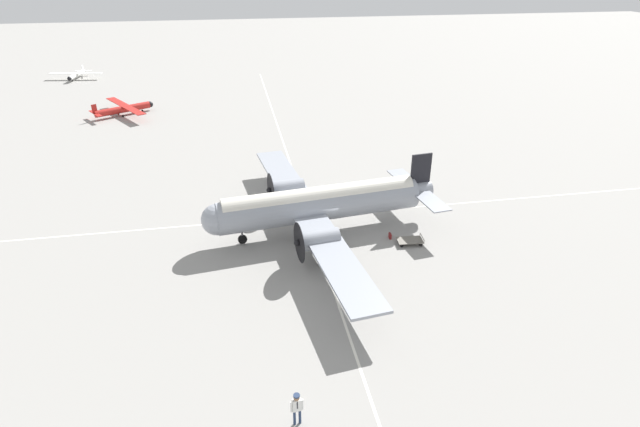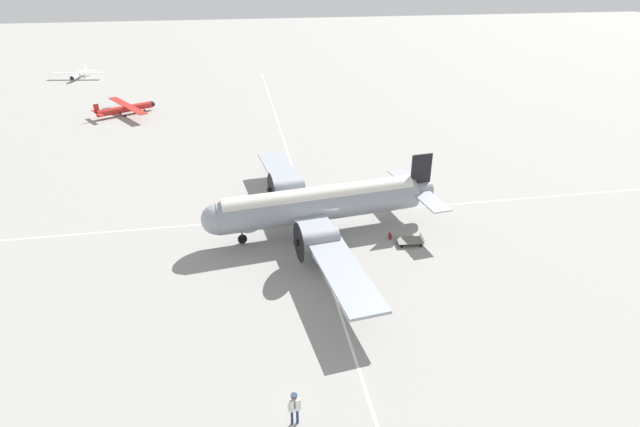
# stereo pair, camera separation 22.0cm
# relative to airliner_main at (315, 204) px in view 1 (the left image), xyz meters

# --- Properties ---
(ground_plane) EXTENTS (300.00, 300.00, 0.00)m
(ground_plane) POSITION_rel_airliner_main_xyz_m (-0.05, 0.39, -2.46)
(ground_plane) COLOR gray
(apron_line_eastwest) EXTENTS (120.00, 0.16, 0.01)m
(apron_line_eastwest) POSITION_rel_airliner_main_xyz_m (-0.05, -0.12, -2.45)
(apron_line_eastwest) COLOR silver
(apron_line_eastwest) RESTS_ON ground_plane
(apron_line_northsouth) EXTENTS (0.16, 120.00, 0.01)m
(apron_line_northsouth) POSITION_rel_airliner_main_xyz_m (-2.82, 0.39, -2.45)
(apron_line_northsouth) COLOR silver
(apron_line_northsouth) RESTS_ON ground_plane
(airliner_main) EXTENTS (26.70, 18.58, 5.59)m
(airliner_main) POSITION_rel_airliner_main_xyz_m (0.00, 0.00, 0.00)
(airliner_main) COLOR #9399A3
(airliner_main) RESTS_ON ground_plane
(crew_foreground) EXTENTS (0.34, 0.63, 1.86)m
(crew_foreground) POSITION_rel_airliner_main_xyz_m (17.83, -3.90, -1.29)
(crew_foreground) COLOR navy
(crew_foreground) RESTS_ON ground_plane
(suitcase_near_door) EXTENTS (0.44, 0.13, 0.49)m
(suitcase_near_door) POSITION_rel_airliner_main_xyz_m (2.00, 5.54, -2.23)
(suitcase_near_door) COLOR maroon
(suitcase_near_door) RESTS_ON ground_plane
(baggage_cart) EXTENTS (1.32, 2.01, 0.56)m
(baggage_cart) POSITION_rel_airliner_main_xyz_m (3.04, 6.81, -2.18)
(baggage_cart) COLOR #6B665B
(baggage_cart) RESTS_ON ground_plane
(light_aircraft_distant) EXTENTS (6.86, 9.15, 1.80)m
(light_aircraft_distant) POSITION_rel_airliner_main_xyz_m (-61.52, -32.35, -1.68)
(light_aircraft_distant) COLOR white
(light_aircraft_distant) RESTS_ON ground_plane
(light_aircraft_taxiing) EXTENTS (10.27, 8.12, 2.14)m
(light_aircraft_taxiing) POSITION_rel_airliner_main_xyz_m (-36.84, -20.22, -1.59)
(light_aircraft_taxiing) COLOR #B2231E
(light_aircraft_taxiing) RESTS_ON ground_plane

